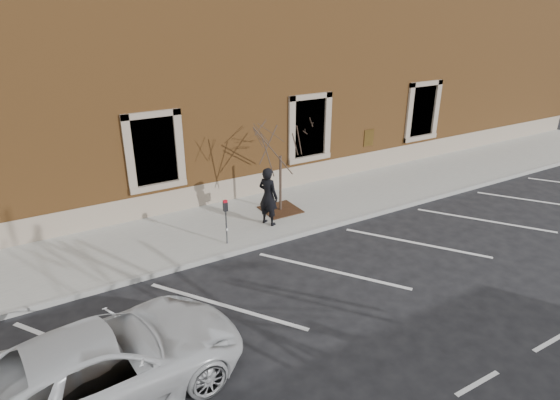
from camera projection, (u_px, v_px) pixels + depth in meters
ground at (290, 239)px, 14.64m from camera, size 120.00×120.00×0.00m
sidewalk_near at (263, 216)px, 16.00m from camera, size 40.00×3.50×0.15m
curb_near at (291, 237)px, 14.57m from camera, size 40.00×0.12×0.15m
parking_stripes at (331, 271)px, 12.89m from camera, size 28.00×4.40×0.01m
building_civic at (193, 77)px, 19.23m from camera, size 40.00×8.62×8.00m
man at (268, 196)px, 14.93m from camera, size 0.71×0.83×1.93m
parking_meter at (226, 214)px, 13.67m from camera, size 0.13×0.10×1.40m
tree_grate at (280, 210)px, 16.30m from camera, size 1.23×1.23×0.03m
sapling at (280, 140)px, 15.33m from camera, size 2.15×2.15×3.59m
white_truck at (103, 365)px, 8.51m from camera, size 5.51×2.97×1.47m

